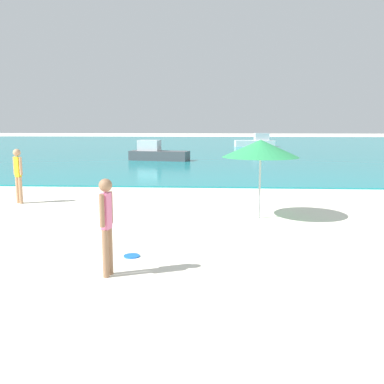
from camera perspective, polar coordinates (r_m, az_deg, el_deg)
name	(u,v)px	position (r m, az deg, el deg)	size (l,w,h in m)	color
water	(218,146)	(45.96, 3.49, 6.17)	(160.00, 60.00, 0.06)	teal
person_standing	(107,221)	(6.87, -11.31, -3.85)	(0.21, 0.35, 1.57)	#936B4C
frisbee	(132,256)	(8.00, -8.03, -8.43)	(0.29, 0.29, 0.03)	blue
person_distant	(18,173)	(13.93, -22.16, 2.41)	(0.34, 0.23, 1.66)	tan
boat_near	(157,153)	(27.60, -4.67, 5.16)	(3.94, 1.94, 1.28)	#4C4C51
boat_far	(256,142)	(44.21, 8.53, 6.61)	(4.08, 1.67, 1.35)	white
beach_umbrella	(261,149)	(10.92, 9.13, 5.74)	(1.94, 1.94, 2.01)	#B7B7BC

